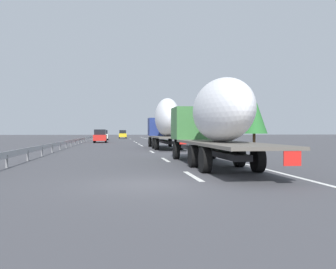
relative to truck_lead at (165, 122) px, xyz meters
The scene contains 24 objects.
ground_plane 16.21m from the truck_lead, 13.01° to the left, with size 260.00×260.00×0.00m, color #424247.
lane_stripe_0 22.64m from the truck_lead, behind, with size 3.20×0.20×0.01m, color white.
lane_stripe_1 14.58m from the truck_lead, behind, with size 3.20×0.20×0.01m, color white.
lane_stripe_2 6.26m from the truck_lead, 161.57° to the left, with size 3.20×0.20×0.01m, color white.
lane_stripe_3 8.23m from the truck_lead, 13.34° to the left, with size 3.20×0.20×0.01m, color white.
lane_stripe_4 13.55m from the truck_lead, ahead, with size 3.20×0.20×0.01m, color white.
lane_stripe_5 20.21m from the truck_lead, ahead, with size 3.20×0.20×0.01m, color white.
lane_stripe_6 27.56m from the truck_lead, ahead, with size 3.20×0.20×0.01m, color white.
lane_stripe_7 45.64m from the truck_lead, ahead, with size 3.20×0.20×0.01m, color white.
lane_stripe_8 48.03m from the truck_lead, ahead, with size 3.20×0.20×0.01m, color white.
edge_line_right 20.84m from the truck_lead, ahead, with size 110.00×0.20×0.01m, color white.
truck_lead is the anchor object (origin of this frame).
truck_trailing 18.55m from the truck_lead, behind, with size 14.26×2.55×4.02m.
car_yellow_coupe 54.40m from the truck_lead, ahead, with size 4.34×1.79×1.93m.
car_red_compact 21.59m from the truck_lead, 19.24° to the left, with size 4.62×1.85×1.94m.
car_white_van 37.52m from the truck_lead, 11.13° to the left, with size 4.78×1.82×1.91m.
road_sign 18.87m from the truck_lead, ahead, with size 0.10×0.90×3.28m.
tree_0 63.35m from the truck_lead, ahead, with size 3.25×3.25×7.16m.
tree_1 56.07m from the truck_lead, ahead, with size 2.47×2.47×7.45m.
tree_2 9.85m from the truck_lead, 49.62° to the right, with size 4.00×4.00×7.40m.
tree_3 9.17m from the truck_lead, 86.13° to the right, with size 2.65×2.65×5.34m.
tree_4 43.62m from the truck_lead, ahead, with size 2.93×2.93×7.32m.
tree_5 14.56m from the truck_lead, 28.00° to the right, with size 3.42×3.42×5.73m.
guardrail_median 21.02m from the truck_lead, 27.32° to the left, with size 94.00×0.10×0.76m.
Camera 1 is at (-11.96, 0.99, 1.68)m, focal length 40.76 mm.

